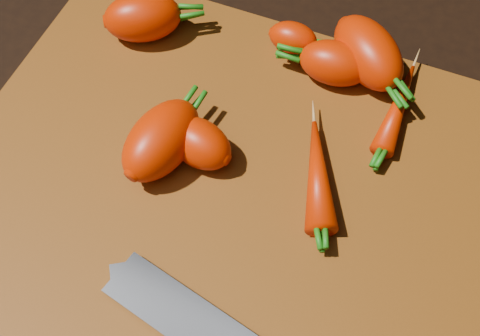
% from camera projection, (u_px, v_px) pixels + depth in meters
% --- Properties ---
extents(ground, '(2.00, 2.00, 0.01)m').
position_uv_depth(ground, '(236.00, 197.00, 0.60)').
color(ground, black).
extents(cutting_board, '(0.50, 0.40, 0.01)m').
position_uv_depth(cutting_board, '(236.00, 191.00, 0.59)').
color(cutting_board, brown).
rests_on(cutting_board, ground).
extents(carrot_0, '(0.09, 0.08, 0.05)m').
position_uv_depth(carrot_0, '(143.00, 17.00, 0.66)').
color(carrot_0, red).
rests_on(carrot_0, cutting_board).
extents(carrot_1, '(0.07, 0.06, 0.04)m').
position_uv_depth(carrot_1, '(199.00, 143.00, 0.58)').
color(carrot_1, red).
rests_on(carrot_1, cutting_board).
extents(carrot_2, '(0.10, 0.10, 0.05)m').
position_uv_depth(carrot_2, '(368.00, 53.00, 0.63)').
color(carrot_2, red).
rests_on(carrot_2, cutting_board).
extents(carrot_3, '(0.07, 0.10, 0.05)m').
position_uv_depth(carrot_3, '(161.00, 140.00, 0.58)').
color(carrot_3, red).
rests_on(carrot_3, cutting_board).
extents(carrot_4, '(0.07, 0.05, 0.04)m').
position_uv_depth(carrot_4, '(335.00, 63.00, 0.63)').
color(carrot_4, red).
rests_on(carrot_4, cutting_board).
extents(carrot_5, '(0.05, 0.03, 0.03)m').
position_uv_depth(carrot_5, '(293.00, 38.00, 0.65)').
color(carrot_5, red).
rests_on(carrot_5, cutting_board).
extents(carrot_6, '(0.02, 0.11, 0.02)m').
position_uv_depth(carrot_6, '(398.00, 107.00, 0.62)').
color(carrot_6, red).
rests_on(carrot_6, cutting_board).
extents(carrot_7, '(0.07, 0.11, 0.03)m').
position_uv_depth(carrot_7, '(318.00, 174.00, 0.57)').
color(carrot_7, red).
rests_on(carrot_7, cutting_board).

